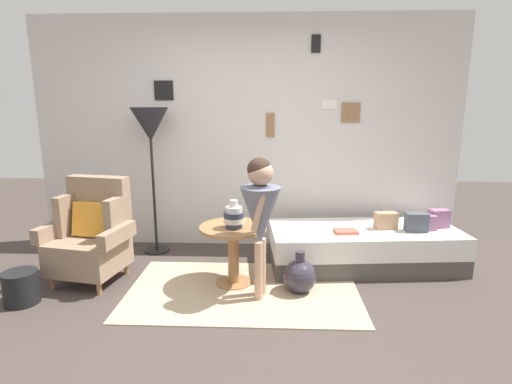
# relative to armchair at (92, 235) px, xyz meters

# --- Properties ---
(ground_plane) EXTENTS (12.00, 12.00, 0.00)m
(ground_plane) POSITION_rel_armchair_xyz_m (1.40, -0.88, -0.44)
(ground_plane) COLOR #423833
(gallery_wall) EXTENTS (4.80, 0.12, 2.60)m
(gallery_wall) POSITION_rel_armchair_xyz_m (1.40, 1.07, 0.86)
(gallery_wall) COLOR silver
(gallery_wall) RESTS_ON ground
(rug) EXTENTS (2.05, 1.23, 0.01)m
(rug) POSITION_rel_armchair_xyz_m (1.45, -0.22, -0.43)
(rug) COLOR tan
(rug) RESTS_ON ground
(armchair) EXTENTS (0.83, 0.69, 0.97)m
(armchair) POSITION_rel_armchair_xyz_m (0.00, 0.00, 0.00)
(armchair) COLOR #9E7042
(armchair) RESTS_ON ground
(daybed) EXTENTS (1.96, 0.97, 0.40)m
(daybed) POSITION_rel_armchair_xyz_m (2.65, 0.43, -0.24)
(daybed) COLOR #4C4742
(daybed) RESTS_ON ground
(pillow_head) EXTENTS (0.22, 0.16, 0.19)m
(pillow_head) POSITION_rel_armchair_xyz_m (3.41, 0.49, 0.05)
(pillow_head) COLOR gray
(pillow_head) RESTS_ON daybed
(pillow_mid) EXTENTS (0.19, 0.15, 0.15)m
(pillow_mid) POSITION_rel_armchair_xyz_m (3.26, 0.40, 0.04)
(pillow_mid) COLOR gray
(pillow_mid) RESTS_ON daybed
(pillow_back) EXTENTS (0.22, 0.13, 0.19)m
(pillow_back) POSITION_rel_armchair_xyz_m (3.14, 0.35, 0.05)
(pillow_back) COLOR #474C56
(pillow_back) RESTS_ON daybed
(pillow_extra) EXTENTS (0.23, 0.15, 0.17)m
(pillow_extra) POSITION_rel_armchair_xyz_m (2.86, 0.43, 0.05)
(pillow_extra) COLOR tan
(pillow_extra) RESTS_ON daybed
(side_table) EXTENTS (0.61, 0.61, 0.56)m
(side_table) POSITION_rel_armchair_xyz_m (1.35, -0.07, -0.03)
(side_table) COLOR #9E7042
(side_table) RESTS_ON ground
(vase_striped) EXTENTS (0.18, 0.18, 0.25)m
(vase_striped) POSITION_rel_armchair_xyz_m (1.36, -0.11, 0.23)
(vase_striped) COLOR #2D384C
(vase_striped) RESTS_ON side_table
(floor_lamp) EXTENTS (0.40, 0.40, 1.61)m
(floor_lamp) POSITION_rel_armchair_xyz_m (0.39, 0.74, 0.94)
(floor_lamp) COLOR black
(floor_lamp) RESTS_ON ground
(person_child) EXTENTS (0.34, 0.34, 1.23)m
(person_child) POSITION_rel_armchair_xyz_m (1.60, -0.33, 0.35)
(person_child) COLOR tan
(person_child) RESTS_ON ground
(book_on_daybed) EXTENTS (0.24, 0.18, 0.03)m
(book_on_daybed) POSITION_rel_armchair_xyz_m (2.43, 0.27, -0.02)
(book_on_daybed) COLOR #C85C4A
(book_on_daybed) RESTS_ON daybed
(demijohn_near) EXTENTS (0.30, 0.30, 0.38)m
(demijohn_near) POSITION_rel_armchair_xyz_m (1.95, -0.21, -0.29)
(demijohn_near) COLOR #332D38
(demijohn_near) RESTS_ON ground
(magazine_basket) EXTENTS (0.28, 0.28, 0.28)m
(magazine_basket) POSITION_rel_armchair_xyz_m (-0.40, -0.51, -0.30)
(magazine_basket) COLOR black
(magazine_basket) RESTS_ON ground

